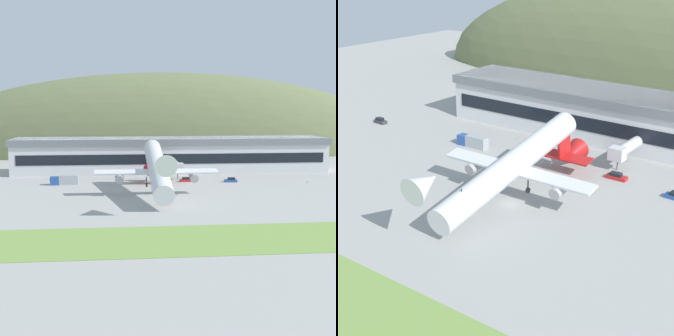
% 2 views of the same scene
% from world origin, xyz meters
% --- Properties ---
extents(ground_plane, '(346.69, 346.69, 0.00)m').
position_xyz_m(ground_plane, '(0.00, 0.00, 0.00)').
color(ground_plane, '#9E9E99').
extents(grass_strip_foreground, '(312.02, 19.62, 0.08)m').
position_xyz_m(grass_strip_foreground, '(0.00, -41.62, 0.04)').
color(grass_strip_foreground, '#759947').
rests_on(grass_strip_foreground, ground_plane).
extents(hill_backdrop, '(255.18, 57.41, 81.55)m').
position_xyz_m(hill_backdrop, '(13.91, 114.64, 0.00)').
color(hill_backdrop, '#667047').
rests_on(hill_backdrop, ground_plane).
extents(terminal_building, '(113.42, 18.26, 12.51)m').
position_xyz_m(terminal_building, '(8.45, 47.03, 7.09)').
color(terminal_building, silver).
rests_on(terminal_building, ground_plane).
extents(jetway_0, '(3.38, 11.90, 5.43)m').
position_xyz_m(jetway_0, '(8.50, 31.80, 3.99)').
color(jetway_0, silver).
rests_on(jetway_0, ground_plane).
extents(cargo_airplane, '(33.39, 52.77, 14.47)m').
position_xyz_m(cargo_airplane, '(-0.39, 1.59, 7.24)').
color(cargo_airplane, silver).
extents(service_car_1, '(4.11, 1.99, 1.43)m').
position_xyz_m(service_car_1, '(24.55, 21.37, 0.59)').
color(service_car_1, '#264C99').
rests_on(service_car_1, ground_plane).
extents(service_car_2, '(4.52, 1.94, 1.41)m').
position_xyz_m(service_car_2, '(10.74, 23.71, 0.58)').
color(service_car_2, '#B21E1E').
rests_on(service_car_2, ground_plane).
extents(fuel_truck, '(8.46, 2.57, 2.84)m').
position_xyz_m(fuel_truck, '(-27.20, 21.48, 1.37)').
color(fuel_truck, '#264C99').
rests_on(fuel_truck, ground_plane).
extents(traffic_cone_0, '(0.52, 0.52, 0.58)m').
position_xyz_m(traffic_cone_0, '(48.15, 17.68, 0.28)').
color(traffic_cone_0, orange).
rests_on(traffic_cone_0, ground_plane).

